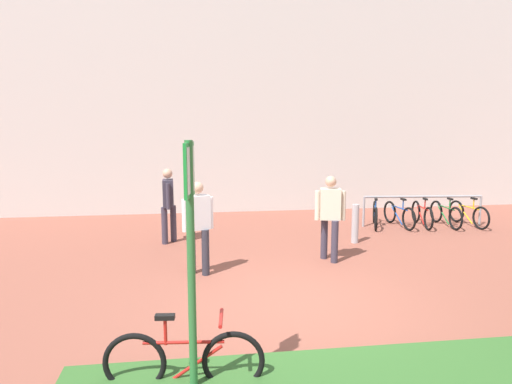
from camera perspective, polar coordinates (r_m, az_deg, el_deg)
The scene contains 10 objects.
ground_plane at distance 7.41m, azimuth 5.00°, elevation -13.50°, with size 60.00×60.00×0.00m, color brown.
building_facade at distance 14.82m, azimuth -1.75°, elevation 17.39°, with size 28.00×1.20×10.00m, color silver.
planter_strip at distance 5.56m, azimuth 16.23°, elevation -21.01°, with size 7.00×1.10×0.16m, color #336028.
parking_sign_post at distance 4.51m, azimuth -8.06°, elevation -5.41°, with size 0.10×0.36×2.63m.
bike_at_sign at distance 5.16m, azimuth -8.81°, elevation -19.81°, with size 1.68×0.42×0.86m.
bike_rack_cluster at distance 13.09m, azimuth 19.76°, elevation -2.49°, with size 3.20×1.75×0.83m.
bollard_steel at distance 10.90m, azimuth 12.11°, elevation -3.83°, with size 0.16×0.16×0.90m, color #ADADB2.
person_suited_dark at distance 10.75m, azimuth -10.74°, elevation -1.07°, with size 0.33×0.61×1.72m.
person_casual_tan at distance 8.46m, azimuth -7.15°, elevation -3.68°, with size 0.57×0.38×1.72m.
person_shirt_white at distance 9.34m, azimuth 9.10°, elevation -2.53°, with size 0.60×0.44×1.72m.
Camera 1 is at (-1.54, -6.67, 2.82)m, focal length 32.50 mm.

